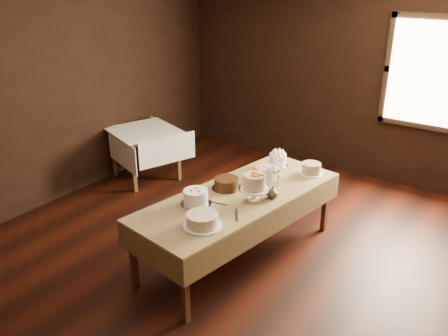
# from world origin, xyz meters

# --- Properties ---
(floor) EXTENTS (5.00, 6.00, 0.01)m
(floor) POSITION_xyz_m (0.00, 0.00, 0.00)
(floor) COLOR black
(floor) RESTS_ON ground
(wall_back) EXTENTS (5.00, 0.02, 2.80)m
(wall_back) POSITION_xyz_m (0.00, 3.00, 1.40)
(wall_back) COLOR black
(wall_back) RESTS_ON ground
(wall_left) EXTENTS (0.02, 6.00, 2.80)m
(wall_left) POSITION_xyz_m (-2.50, 0.00, 1.40)
(wall_left) COLOR black
(wall_left) RESTS_ON ground
(window) EXTENTS (1.10, 0.05, 1.30)m
(window) POSITION_xyz_m (1.30, 2.94, 1.60)
(window) COLOR #FFEABF
(window) RESTS_ON wall_back
(display_table) EXTENTS (1.25, 2.43, 0.72)m
(display_table) POSITION_xyz_m (0.21, 0.17, 0.66)
(display_table) COLOR #462916
(display_table) RESTS_ON ground
(side_table) EXTENTS (1.11, 1.11, 0.73)m
(side_table) POSITION_xyz_m (-2.01, 1.08, 0.65)
(side_table) COLOR #462916
(side_table) RESTS_ON ground
(cake_meringue) EXTENTS (0.26, 0.26, 0.15)m
(cake_meringue) POSITION_xyz_m (0.16, 1.06, 0.79)
(cake_meringue) COLOR silver
(cake_meringue) RESTS_ON display_table
(cake_speckled) EXTENTS (0.27, 0.27, 0.13)m
(cake_speckled) POSITION_xyz_m (0.57, 1.07, 0.78)
(cake_speckled) COLOR white
(cake_speckled) RESTS_ON display_table
(cake_lattice) EXTENTS (0.33, 0.33, 0.11)m
(cake_lattice) POSITION_xyz_m (0.21, 0.70, 0.77)
(cake_lattice) COLOR silver
(cake_lattice) RESTS_ON display_table
(cake_chocolate) EXTENTS (0.36, 0.36, 0.12)m
(cake_chocolate) POSITION_xyz_m (0.03, 0.21, 0.77)
(cake_chocolate) COLOR silver
(cake_chocolate) RESTS_ON display_table
(cake_flowers) EXTENTS (0.28, 0.28, 0.28)m
(cake_flowers) POSITION_xyz_m (0.39, 0.16, 0.84)
(cake_flowers) COLOR white
(cake_flowers) RESTS_ON display_table
(cake_swirl) EXTENTS (0.30, 0.30, 0.15)m
(cake_swirl) POSITION_xyz_m (-0.02, -0.25, 0.79)
(cake_swirl) COLOR silver
(cake_swirl) RESTS_ON display_table
(cake_cream) EXTENTS (0.40, 0.40, 0.12)m
(cake_cream) POSITION_xyz_m (0.29, -0.54, 0.77)
(cake_cream) COLOR white
(cake_cream) RESTS_ON display_table
(cake_server_a) EXTENTS (0.24, 0.07, 0.01)m
(cake_server_a) POSITION_xyz_m (0.17, -0.11, 0.72)
(cake_server_a) COLOR silver
(cake_server_a) RESTS_ON display_table
(cake_server_b) EXTENTS (0.16, 0.21, 0.01)m
(cake_server_b) POSITION_xyz_m (0.45, -0.24, 0.72)
(cake_server_b) COLOR silver
(cake_server_b) RESTS_ON display_table
(cake_server_c) EXTENTS (0.09, 0.24, 0.01)m
(cake_server_c) POSITION_xyz_m (0.16, 0.48, 0.72)
(cake_server_c) COLOR silver
(cake_server_c) RESTS_ON display_table
(cake_server_d) EXTENTS (0.21, 0.16, 0.01)m
(cake_server_d) POSITION_xyz_m (0.47, 0.37, 0.72)
(cake_server_d) COLOR silver
(cake_server_d) RESTS_ON display_table
(flower_vase) EXTENTS (0.17, 0.17, 0.12)m
(flower_vase) POSITION_xyz_m (0.52, 0.30, 0.78)
(flower_vase) COLOR #2D2823
(flower_vase) RESTS_ON display_table
(flower_bouquet) EXTENTS (0.14, 0.14, 0.20)m
(flower_bouquet) POSITION_xyz_m (0.52, 0.30, 0.96)
(flower_bouquet) COLOR white
(flower_bouquet) RESTS_ON flower_vase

